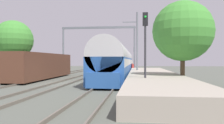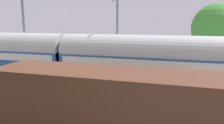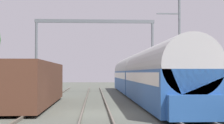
% 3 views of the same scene
% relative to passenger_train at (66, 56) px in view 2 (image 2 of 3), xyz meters
% --- Properties ---
extents(ground, '(120.00, 120.00, 0.00)m').
position_rel_passenger_train_xyz_m(ground, '(-4.18, -12.09, -1.97)').
color(ground, '#53574D').
extents(track_west, '(1.52, 60.00, 0.16)m').
position_rel_passenger_train_xyz_m(track_west, '(-4.18, -12.09, -1.89)').
color(track_west, '#645B50').
rests_on(track_west, ground).
extents(track_east, '(1.52, 60.00, 0.16)m').
position_rel_passenger_train_xyz_m(track_east, '(-0.00, -12.09, -1.89)').
color(track_east, '#645B50').
rests_on(track_east, ground).
extents(platform, '(4.40, 28.00, 0.90)m').
position_rel_passenger_train_xyz_m(platform, '(3.82, -10.09, -1.52)').
color(platform, '#A39989').
rests_on(platform, ground).
extents(passenger_train, '(2.93, 32.85, 3.82)m').
position_rel_passenger_train_xyz_m(passenger_train, '(0.00, 0.00, 0.00)').
color(passenger_train, '#28569E').
rests_on(passenger_train, ground).
extents(freight_car, '(2.80, 13.00, 2.70)m').
position_rel_passenger_train_xyz_m(freight_car, '(-8.35, -7.69, -0.50)').
color(freight_car, '#563323').
rests_on(freight_car, ground).
extents(person_crossing, '(0.46, 0.44, 1.73)m').
position_rel_passenger_train_xyz_m(person_crossing, '(1.71, 3.49, -0.94)').
color(person_crossing, '#272727').
rests_on(person_crossing, ground).
extents(catenary_pole_east_mid, '(1.90, 0.20, 8.00)m').
position_rel_passenger_train_xyz_m(catenary_pole_east_mid, '(2.35, -4.19, 2.18)').
color(catenary_pole_east_mid, slate).
rests_on(catenary_pole_east_mid, ground).
extents(tree_east_background, '(4.81, 4.81, 6.84)m').
position_rel_passenger_train_xyz_m(tree_east_background, '(5.98, -13.32, 2.45)').
color(tree_east_background, '#4C3826').
rests_on(tree_east_background, ground).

